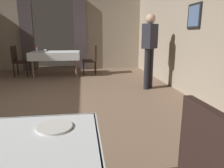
{
  "coord_description": "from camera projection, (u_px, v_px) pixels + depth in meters",
  "views": [
    {
      "loc": [
        0.98,
        -3.68,
        1.26
      ],
      "look_at": [
        1.54,
        0.28,
        0.3
      ],
      "focal_mm": 33.07,
      "sensor_mm": 36.0,
      "label": 1
    }
  ],
  "objects": [
    {
      "name": "ground",
      "position": [
        29.0,
        107.0,
        3.7
      ],
      "size": [
        10.08,
        10.08,
        0.0
      ],
      "primitive_type": "plane",
      "color": "#7A604C"
    },
    {
      "name": "chair_mid_left",
      "position": [
        18.0,
        59.0,
        6.37
      ],
      "size": [
        0.44,
        0.44,
        0.93
      ],
      "color": "black",
      "rests_on": "ground"
    },
    {
      "name": "chair_mid_right",
      "position": [
        92.0,
        58.0,
        6.64
      ],
      "size": [
        0.44,
        0.44,
        0.93
      ],
      "color": "black",
      "rests_on": "ground"
    },
    {
      "name": "glass_mid_b",
      "position": [
        45.0,
        51.0,
        6.26
      ],
      "size": [
        0.08,
        0.08,
        0.08
      ],
      "primitive_type": "cylinder",
      "color": "silver",
      "rests_on": "dining_table_mid"
    },
    {
      "name": "dining_table_mid",
      "position": [
        55.0,
        54.0,
        6.41
      ],
      "size": [
        1.49,
        0.95,
        0.75
      ],
      "color": "#7A604C",
      "rests_on": "ground"
    },
    {
      "name": "wall_right",
      "position": [
        203.0,
        21.0,
        3.79
      ],
      "size": [
        0.16,
        8.4,
        3.0
      ],
      "color": "gray",
      "rests_on": "ground"
    },
    {
      "name": "flower_vase_mid",
      "position": [
        36.0,
        48.0,
        6.42
      ],
      "size": [
        0.07,
        0.07,
        0.19
      ],
      "color": "silver",
      "rests_on": "dining_table_mid"
    },
    {
      "name": "person_waiter_by_doorway",
      "position": [
        150.0,
        45.0,
        4.74
      ],
      "size": [
        0.41,
        0.4,
        1.72
      ],
      "color": "black",
      "rests_on": "ground"
    },
    {
      "name": "plate_near_c",
      "position": [
        55.0,
        127.0,
        1.16
      ],
      "size": [
        0.2,
        0.2,
        0.01
      ],
      "primitive_type": "cylinder",
      "color": "white",
      "rests_on": "dining_table_near"
    },
    {
      "name": "wall_back",
      "position": [
        54.0,
        27.0,
        7.37
      ],
      "size": [
        6.4,
        0.27,
        3.0
      ],
      "color": "gray",
      "rests_on": "ground"
    }
  ]
}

